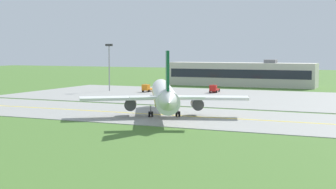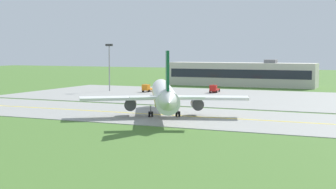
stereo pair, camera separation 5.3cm
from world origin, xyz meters
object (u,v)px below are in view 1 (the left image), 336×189
at_px(service_truck_baggage, 214,89).
at_px(apron_light_mast, 109,61).
at_px(airplane_lead, 164,95).
at_px(service_truck_fuel, 148,88).

distance_m(service_truck_baggage, apron_light_mast, 33.75).
distance_m(airplane_lead, service_truck_fuel, 56.64).
relative_size(airplane_lead, service_truck_fuel, 5.72).
bearing_deg(airplane_lead, apron_light_mast, 129.87).
bearing_deg(service_truck_baggage, service_truck_fuel, -164.14).
height_order(airplane_lead, service_truck_fuel, airplane_lead).
relative_size(service_truck_fuel, apron_light_mast, 0.44).
height_order(airplane_lead, service_truck_baggage, airplane_lead).
height_order(airplane_lead, apron_light_mast, apron_light_mast).
bearing_deg(service_truck_fuel, apron_light_mast, -173.72).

